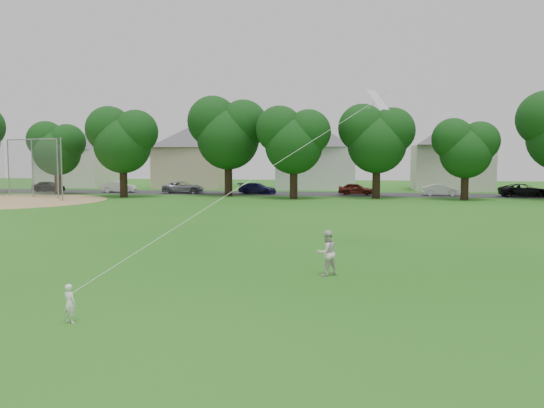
% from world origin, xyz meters
% --- Properties ---
extents(ground, '(160.00, 160.00, 0.00)m').
position_xyz_m(ground, '(0.00, 0.00, 0.00)').
color(ground, '#1F5B14').
rests_on(ground, ground).
extents(street, '(90.00, 7.00, 0.01)m').
position_xyz_m(street, '(0.00, 42.00, 0.01)').
color(street, '#2D2D30').
rests_on(street, ground).
extents(dirt_infield, '(18.00, 18.00, 0.02)m').
position_xyz_m(dirt_infield, '(-26.00, 28.00, 0.01)').
color(dirt_infield, '#9E7F51').
rests_on(dirt_infield, ground).
extents(toddler, '(0.37, 0.30, 0.89)m').
position_xyz_m(toddler, '(-1.43, -3.18, 0.44)').
color(toddler, white).
rests_on(toddler, ground).
extents(older_boy, '(0.88, 0.85, 1.44)m').
position_xyz_m(older_boy, '(3.99, 2.65, 0.72)').
color(older_boy, silver).
rests_on(older_boy, ground).
extents(kite, '(4.11, 6.31, 14.49)m').
position_xyz_m(kite, '(2.13, 2.51, 3.36)').
color(kite, white).
rests_on(kite, ground).
extents(baseball_backstop, '(12.23, 5.06, 5.57)m').
position_xyz_m(baseball_backstop, '(-26.11, 32.19, 2.79)').
color(baseball_backstop, gray).
rests_on(baseball_backstop, ground).
extents(tree_row, '(80.04, 9.11, 10.20)m').
position_xyz_m(tree_row, '(1.01, 36.31, 6.13)').
color(tree_row, black).
rests_on(tree_row, ground).
extents(parked_cars, '(54.62, 2.66, 1.26)m').
position_xyz_m(parked_cars, '(-2.87, 41.00, 0.62)').
color(parked_cars, black).
rests_on(parked_cars, ground).
extents(house_row, '(76.34, 13.59, 9.69)m').
position_xyz_m(house_row, '(-0.60, 52.00, 4.72)').
color(house_row, silver).
rests_on(house_row, ground).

